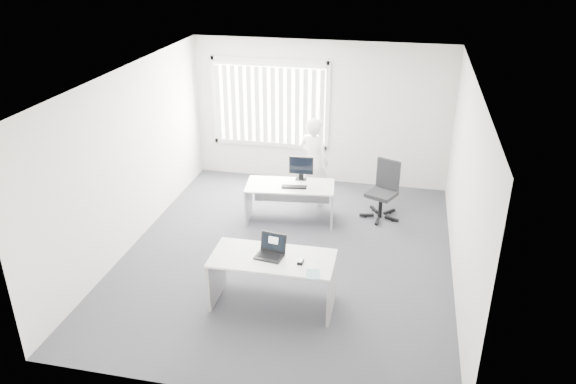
% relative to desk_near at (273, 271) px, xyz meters
% --- Properties ---
extents(ground, '(6.00, 6.00, 0.00)m').
position_rel_desk_near_xyz_m(ground, '(-0.09, 1.30, -0.53)').
color(ground, '#434349').
rests_on(ground, ground).
extents(wall_back, '(5.00, 0.02, 2.80)m').
position_rel_desk_near_xyz_m(wall_back, '(-0.09, 4.30, 0.87)').
color(wall_back, silver).
rests_on(wall_back, ground).
extents(wall_front, '(5.00, 0.02, 2.80)m').
position_rel_desk_near_xyz_m(wall_front, '(-0.09, -1.70, 0.87)').
color(wall_front, silver).
rests_on(wall_front, ground).
extents(wall_left, '(0.02, 6.00, 2.80)m').
position_rel_desk_near_xyz_m(wall_left, '(-2.59, 1.30, 0.87)').
color(wall_left, silver).
rests_on(wall_left, ground).
extents(wall_right, '(0.02, 6.00, 2.80)m').
position_rel_desk_near_xyz_m(wall_right, '(2.41, 1.30, 0.87)').
color(wall_right, silver).
rests_on(wall_right, ground).
extents(ceiling, '(5.00, 6.00, 0.02)m').
position_rel_desk_near_xyz_m(ceiling, '(-0.09, 1.30, 2.27)').
color(ceiling, white).
rests_on(ceiling, wall_back).
extents(window, '(2.32, 0.06, 1.76)m').
position_rel_desk_near_xyz_m(window, '(-1.09, 4.26, 1.02)').
color(window, silver).
rests_on(window, wall_back).
extents(blinds, '(2.20, 0.10, 1.50)m').
position_rel_desk_near_xyz_m(blinds, '(-1.09, 4.20, 0.99)').
color(blinds, white).
rests_on(blinds, wall_back).
extents(desk_near, '(1.63, 0.78, 0.74)m').
position_rel_desk_near_xyz_m(desk_near, '(0.00, 0.00, 0.00)').
color(desk_near, white).
rests_on(desk_near, ground).
extents(desk_far, '(1.56, 0.87, 0.68)m').
position_rel_desk_near_xyz_m(desk_far, '(-0.29, 2.43, -0.04)').
color(desk_far, white).
rests_on(desk_far, ground).
extents(office_chair, '(0.77, 0.77, 1.03)m').
position_rel_desk_near_xyz_m(office_chair, '(1.26, 2.93, -0.21)').
color(office_chair, black).
rests_on(office_chair, ground).
extents(person, '(0.70, 0.58, 1.64)m').
position_rel_desk_near_xyz_m(person, '(-0.03, 3.24, 0.29)').
color(person, white).
rests_on(person, ground).
extents(laptop, '(0.40, 0.36, 0.27)m').
position_rel_desk_near_xyz_m(laptop, '(-0.04, -0.01, 0.34)').
color(laptop, black).
rests_on(laptop, desk_near).
extents(paper_sheet, '(0.34, 0.27, 0.00)m').
position_rel_desk_near_xyz_m(paper_sheet, '(0.41, -0.11, 0.21)').
color(paper_sheet, white).
rests_on(paper_sheet, desk_near).
extents(mouse, '(0.07, 0.12, 0.05)m').
position_rel_desk_near_xyz_m(mouse, '(0.38, -0.06, 0.23)').
color(mouse, '#B5B5B7').
rests_on(mouse, paper_sheet).
extents(booklet, '(0.20, 0.25, 0.01)m').
position_rel_desk_near_xyz_m(booklet, '(0.59, -0.29, 0.21)').
color(booklet, white).
rests_on(booklet, desk_near).
extents(keyboard, '(0.44, 0.19, 0.02)m').
position_rel_desk_near_xyz_m(keyboard, '(-0.20, 2.35, 0.16)').
color(keyboard, black).
rests_on(keyboard, desk_far).
extents(monitor, '(0.42, 0.14, 0.42)m').
position_rel_desk_near_xyz_m(monitor, '(-0.15, 2.70, 0.36)').
color(monitor, black).
rests_on(monitor, desk_far).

